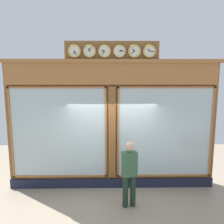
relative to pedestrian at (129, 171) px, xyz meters
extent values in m
cube|color=brown|center=(0.42, -1.16, 0.88)|extent=(5.96, 0.30, 3.63)
cube|color=#191E33|center=(0.42, -0.99, -0.79)|extent=(5.96, 0.08, 0.28)
cube|color=#A56936|center=(0.42, -0.97, 2.40)|extent=(5.84, 0.08, 0.59)
cube|color=#A56936|center=(0.42, -0.99, 2.75)|extent=(6.08, 0.20, 0.10)
cube|color=silver|center=(-1.10, -1.00, 0.74)|extent=(2.63, 0.02, 2.54)
cube|color=#A56936|center=(-1.10, -0.98, 2.03)|extent=(2.73, 0.04, 0.05)
cube|color=#A56936|center=(-1.10, -0.98, -0.56)|extent=(2.73, 0.04, 0.05)
cube|color=#A56936|center=(-2.44, -0.98, 0.74)|extent=(0.05, 0.04, 2.64)
cube|color=#A56936|center=(0.24, -0.98, 0.74)|extent=(0.05, 0.04, 2.64)
cube|color=silver|center=(1.93, -1.00, 0.74)|extent=(2.63, 0.02, 2.54)
cube|color=#A56936|center=(1.93, -0.98, 2.03)|extent=(2.73, 0.04, 0.05)
cube|color=#A56936|center=(1.93, -0.98, -0.56)|extent=(2.73, 0.04, 0.05)
cube|color=#A56936|center=(3.27, -0.98, 0.74)|extent=(0.05, 0.04, 2.64)
cube|color=#A56936|center=(0.59, -0.98, 0.74)|extent=(0.05, 0.04, 2.64)
cube|color=brown|center=(0.42, -0.98, 0.74)|extent=(0.20, 0.10, 2.64)
cube|color=brown|center=(0.42, -1.03, 3.00)|extent=(2.57, 0.06, 0.55)
cylinder|color=silver|center=(-0.59, -0.95, 3.00)|extent=(0.29, 0.02, 0.29)
torus|color=gold|center=(-0.59, -0.95, 3.00)|extent=(0.35, 0.04, 0.35)
cube|color=black|center=(-0.57, -0.94, 3.03)|extent=(0.06, 0.01, 0.07)
cube|color=black|center=(-0.65, -0.94, 3.00)|extent=(0.12, 0.01, 0.02)
sphere|color=black|center=(-0.59, -0.94, 3.00)|extent=(0.02, 0.02, 0.02)
cylinder|color=silver|center=(-0.19, -0.95, 3.00)|extent=(0.29, 0.02, 0.29)
torus|color=gold|center=(-0.19, -0.95, 3.00)|extent=(0.36, 0.05, 0.36)
cube|color=black|center=(-0.16, -0.94, 3.03)|extent=(0.07, 0.01, 0.06)
cube|color=black|center=(-0.14, -0.94, 2.97)|extent=(0.11, 0.01, 0.08)
sphere|color=black|center=(-0.19, -0.94, 3.00)|extent=(0.02, 0.02, 0.02)
cylinder|color=silver|center=(0.21, -0.95, 3.00)|extent=(0.29, 0.02, 0.29)
torus|color=gold|center=(0.21, -0.95, 3.00)|extent=(0.34, 0.03, 0.34)
cube|color=black|center=(0.18, -0.94, 3.02)|extent=(0.08, 0.01, 0.05)
cube|color=black|center=(0.15, -0.94, 3.00)|extent=(0.12, 0.01, 0.02)
sphere|color=black|center=(0.21, -0.94, 3.00)|extent=(0.02, 0.02, 0.02)
cylinder|color=silver|center=(0.62, -0.95, 3.00)|extent=(0.29, 0.02, 0.29)
torus|color=gold|center=(0.62, -0.95, 3.00)|extent=(0.35, 0.04, 0.35)
cube|color=black|center=(0.66, -0.94, 3.01)|extent=(0.08, 0.01, 0.03)
cube|color=black|center=(0.65, -0.94, 2.95)|extent=(0.08, 0.01, 0.11)
sphere|color=black|center=(0.62, -0.94, 3.00)|extent=(0.02, 0.02, 0.02)
cylinder|color=silver|center=(1.02, -0.95, 3.00)|extent=(0.29, 0.02, 0.29)
torus|color=gold|center=(1.02, -0.95, 3.00)|extent=(0.35, 0.04, 0.35)
cube|color=black|center=(1.03, -0.94, 3.04)|extent=(0.04, 0.01, 0.08)
cube|color=black|center=(0.99, -0.94, 3.05)|extent=(0.08, 0.01, 0.11)
sphere|color=black|center=(1.02, -0.94, 3.00)|extent=(0.02, 0.02, 0.02)
cylinder|color=silver|center=(1.42, -0.95, 3.00)|extent=(0.29, 0.02, 0.29)
torus|color=gold|center=(1.42, -0.95, 3.00)|extent=(0.35, 0.04, 0.35)
cube|color=black|center=(1.43, -0.94, 2.96)|extent=(0.03, 0.01, 0.08)
cube|color=black|center=(1.39, -0.94, 2.95)|extent=(0.07, 0.01, 0.11)
sphere|color=black|center=(1.42, -0.94, 3.00)|extent=(0.02, 0.02, 0.02)
cylinder|color=#1C2F21|center=(0.10, 0.02, -0.52)|extent=(0.14, 0.14, 0.82)
cylinder|color=#1C2F21|center=(-0.10, -0.02, -0.52)|extent=(0.14, 0.14, 0.82)
cube|color=#33563D|center=(0.00, 0.00, 0.20)|extent=(0.40, 0.29, 0.62)
sphere|color=tan|center=(0.00, 0.00, 0.65)|extent=(0.22, 0.22, 0.22)
camera|label=1|loc=(0.53, 5.52, 2.41)|focal=37.64mm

